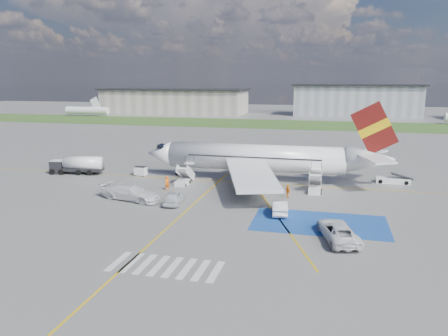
{
  "coord_description": "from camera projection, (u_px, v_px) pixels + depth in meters",
  "views": [
    {
      "loc": [
        10.65,
        -48.9,
        14.99
      ],
      "look_at": [
        -2.55,
        4.96,
        3.5
      ],
      "focal_mm": 35.0,
      "sensor_mm": 36.0,
      "label": 1
    }
  ],
  "objects": [
    {
      "name": "airstairs_fwd",
      "position": [
        183.0,
        180.0,
        62.4
      ],
      "size": [
        1.9,
        5.2,
        3.6
      ],
      "color": "white",
      "rests_on": "ground"
    },
    {
      "name": "fuel_tanker",
      "position": [
        77.0,
        167.0,
        69.19
      ],
      "size": [
        8.46,
        3.32,
        2.81
      ],
      "rotation": [
        0.0,
        0.0,
        0.13
      ],
      "color": "black",
      "rests_on": "ground"
    },
    {
      "name": "crew_aft",
      "position": [
        288.0,
        191.0,
        55.47
      ],
      "size": [
        0.93,
        1.03,
        1.69
      ],
      "primitive_type": "imported",
      "rotation": [
        0.0,
        0.0,
        2.23
      ],
      "color": "orange",
      "rests_on": "ground"
    },
    {
      "name": "terminal_west",
      "position": [
        175.0,
        101.0,
        187.47
      ],
      "size": [
        60.0,
        22.0,
        10.0
      ],
      "primitive_type": "cube",
      "color": "gray",
      "rests_on": "ground"
    },
    {
      "name": "crew_fwd",
      "position": [
        167.0,
        183.0,
        59.2
      ],
      "size": [
        0.81,
        0.82,
        1.92
      ],
      "primitive_type": "imported",
      "rotation": [
        0.0,
        0.0,
        0.82
      ],
      "color": "#FF660D",
      "rests_on": "ground"
    },
    {
      "name": "van_white_b",
      "position": [
        131.0,
        190.0,
        54.38
      ],
      "size": [
        6.72,
        4.02,
        2.46
      ],
      "primitive_type": "imported",
      "rotation": [
        0.0,
        0.0,
        1.32
      ],
      "color": "silver",
      "rests_on": "ground"
    },
    {
      "name": "van_white_a",
      "position": [
        338.0,
        228.0,
        41.11
      ],
      "size": [
        4.05,
        6.3,
        2.18
      ],
      "primitive_type": "imported",
      "rotation": [
        0.0,
        0.0,
        3.39
      ],
      "color": "white",
      "rests_on": "ground"
    },
    {
      "name": "staging_box",
      "position": [
        319.0,
        223.0,
        45.89
      ],
      "size": [
        14.0,
        8.0,
        0.01
      ],
      "primitive_type": "cube",
      "color": "#184391",
      "rests_on": "ground"
    },
    {
      "name": "taxiway_line_cross",
      "position": [
        165.0,
        230.0,
        43.68
      ],
      "size": [
        0.2,
        60.0,
        0.01
      ],
      "primitive_type": "cube",
      "color": "gold",
      "rests_on": "ground"
    },
    {
      "name": "car_silver_a",
      "position": [
        174.0,
        197.0,
        52.68
      ],
      "size": [
        2.45,
        4.94,
        1.62
      ],
      "primitive_type": "imported",
      "rotation": [
        0.0,
        0.0,
        3.26
      ],
      "color": "silver",
      "rests_on": "ground"
    },
    {
      "name": "ground",
      "position": [
        235.0,
        206.0,
        52.03
      ],
      "size": [
        400.0,
        400.0,
        0.0
      ],
      "primitive_type": "plane",
      "color": "#60605E",
      "rests_on": "ground"
    },
    {
      "name": "belt_loader",
      "position": [
        393.0,
        181.0,
        63.25
      ],
      "size": [
        5.08,
        1.99,
        1.51
      ],
      "rotation": [
        0.0,
        0.0,
        -0.02
      ],
      "color": "white",
      "rests_on": "ground"
    },
    {
      "name": "crosswalk",
      "position": [
        166.0,
        266.0,
        35.33
      ],
      "size": [
        9.0,
        4.0,
        0.01
      ],
      "color": "silver",
      "rests_on": "ground"
    },
    {
      "name": "taxiway_line_main",
      "position": [
        253.0,
        183.0,
        63.44
      ],
      "size": [
        120.0,
        0.2,
        0.01
      ],
      "primitive_type": "cube",
      "color": "gold",
      "rests_on": "ground"
    },
    {
      "name": "terminal_centre",
      "position": [
        356.0,
        101.0,
        174.54
      ],
      "size": [
        48.0,
        18.0,
        12.0
      ],
      "primitive_type": "cube",
      "color": "gray",
      "rests_on": "ground"
    },
    {
      "name": "taxiway_line_diag",
      "position": [
        253.0,
        183.0,
        63.44
      ],
      "size": [
        20.71,
        56.45,
        0.01
      ],
      "primitive_type": "cube",
      "rotation": [
        0.0,
        0.0,
        0.35
      ],
      "color": "gold",
      "rests_on": "ground"
    },
    {
      "name": "gpu_cart",
      "position": [
        141.0,
        172.0,
        67.83
      ],
      "size": [
        1.88,
        1.3,
        1.49
      ],
      "rotation": [
        0.0,
        0.0,
        -0.08
      ],
      "color": "white",
      "rests_on": "ground"
    },
    {
      "name": "crew_nose",
      "position": [
        179.0,
        169.0,
        68.37
      ],
      "size": [
        0.9,
        1.07,
        1.97
      ],
      "primitive_type": "imported",
      "rotation": [
        0.0,
        0.0,
        -1.4
      ],
      "color": "orange",
      "rests_on": "ground"
    },
    {
      "name": "grass_strip",
      "position": [
        297.0,
        125.0,
        142.38
      ],
      "size": [
        400.0,
        30.0,
        0.01
      ],
      "primitive_type": "cube",
      "color": "#2D4C1E",
      "rests_on": "ground"
    },
    {
      "name": "car_silver_b",
      "position": [
        280.0,
        207.0,
        48.88
      ],
      "size": [
        2.37,
        4.98,
        1.58
      ],
      "primitive_type": "imported",
      "rotation": [
        0.0,
        0.0,
        3.29
      ],
      "color": "silver",
      "rests_on": "ground"
    },
    {
      "name": "airstairs_aft",
      "position": [
        315.0,
        188.0,
        58.08
      ],
      "size": [
        1.9,
        5.2,
        3.6
      ],
      "color": "white",
      "rests_on": "ground"
    },
    {
      "name": "airliner",
      "position": [
        265.0,
        158.0,
        64.31
      ],
      "size": [
        36.81,
        32.95,
        11.92
      ],
      "color": "white",
      "rests_on": "ground"
    }
  ]
}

